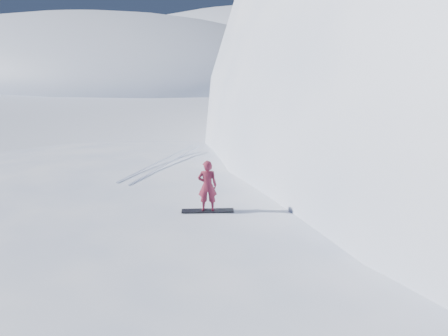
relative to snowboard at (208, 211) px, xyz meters
The scene contains 9 objects.
ground 4.20m from the snowboard, 133.89° to the right, with size 400.00×400.00×0.00m, color white.
near_ridge 2.83m from the snowboard, 159.38° to the left, with size 36.00×28.00×4.80m, color white.
far_ridge_a 92.49m from the snowboard, 141.53° to the left, with size 120.00×70.00×28.00m, color white.
far_ridge_c 115.60m from the snowboard, 111.51° to the left, with size 140.00×90.00×36.00m, color white.
wind_bumps 3.82m from the snowboard, behind, with size 16.00×14.40×1.00m.
snowboard is the anchor object (origin of this frame).
snowboarder 0.80m from the snowboard, ahead, with size 0.58×0.38×1.58m, color maroon.
vapor_plume 75.05m from the snowboard, 148.39° to the left, with size 11.41×9.13×7.99m, color white.
board_tracks 5.60m from the snowboard, 141.35° to the left, with size 1.30×5.97×0.04m.
Camera 1 is at (8.38, -6.99, 7.32)m, focal length 32.00 mm.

